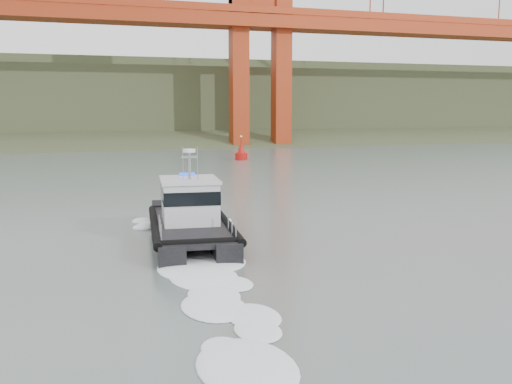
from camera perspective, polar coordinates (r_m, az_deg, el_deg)
ground at (r=27.16m, az=5.33°, el=-6.84°), size 400.00×400.00×0.00m
headlands at (r=149.95m, az=-13.82°, el=8.19°), size 500.00×105.36×27.12m
patrol_boat at (r=30.96m, az=-6.58°, el=-2.51°), size 4.92×10.92×5.13m
nav_buoy at (r=78.31m, az=-1.49°, el=3.92°), size 1.70×1.70×3.55m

